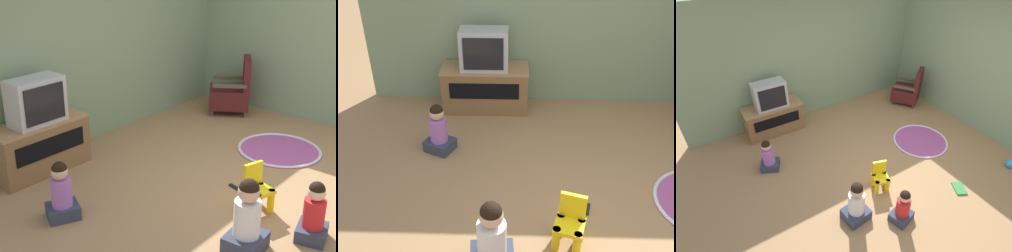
{
  "view_description": "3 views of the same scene",
  "coord_description": "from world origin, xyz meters",
  "views": [
    {
      "loc": [
        -4.14,
        -2.16,
        2.51
      ],
      "look_at": [
        -0.93,
        0.61,
        0.83
      ],
      "focal_mm": 50.0,
      "sensor_mm": 36.0,
      "label": 1
    },
    {
      "loc": [
        -0.96,
        -2.55,
        2.69
      ],
      "look_at": [
        -1.06,
        0.67,
        0.66
      ],
      "focal_mm": 42.0,
      "sensor_mm": 36.0,
      "label": 2
    },
    {
      "loc": [
        -2.5,
        -2.33,
        3.27
      ],
      "look_at": [
        -0.71,
        0.56,
        0.85
      ],
      "focal_mm": 28.0,
      "sensor_mm": 36.0,
      "label": 3
    }
  ],
  "objects": [
    {
      "name": "tv_cabinet",
      "position": [
        -1.38,
        2.2,
        0.31
      ],
      "size": [
        1.15,
        0.51,
        0.6
      ],
      "color": "brown",
      "rests_on": "ground_plane"
    },
    {
      "name": "yellow_kid_chair",
      "position": [
        -0.49,
        -0.18,
        0.2
      ],
      "size": [
        0.31,
        0.3,
        0.48
      ],
      "rotation": [
        0.0,
        0.0,
        -0.3
      ],
      "color": "yellow",
      "rests_on": "ground_plane"
    },
    {
      "name": "child_watching_left",
      "position": [
        -1.84,
        1.17,
        0.26
      ],
      "size": [
        0.39,
        0.37,
        0.59
      ],
      "rotation": [
        0.0,
        0.0,
        -0.44
      ],
      "color": "#33384C",
      "rests_on": "ground_plane"
    },
    {
      "name": "wall_back",
      "position": [
        -0.33,
        2.53,
        1.27
      ],
      "size": [
        5.33,
        0.12,
        2.54
      ],
      "color": "gray",
      "rests_on": "ground_plane"
    },
    {
      "name": "television",
      "position": [
        -1.38,
        2.15,
        0.86
      ],
      "size": [
        0.61,
        0.34,
        0.53
      ],
      "color": "#B7B7BC",
      "rests_on": "tv_cabinet"
    },
    {
      "name": "remote_control",
      "position": [
        -0.26,
        0.22,
        0.01
      ],
      "size": [
        0.08,
        0.16,
        0.02
      ],
      "rotation": [
        0.0,
        0.0,
        1.32
      ],
      "color": "black",
      "rests_on": "ground_plane"
    },
    {
      "name": "ground_plane",
      "position": [
        0.0,
        0.0,
        0.0
      ],
      "size": [
        30.0,
        30.0,
        0.0
      ],
      "primitive_type": "plane",
      "color": "#9E754C"
    },
    {
      "name": "child_watching_center",
      "position": [
        -1.13,
        -0.45,
        0.3
      ],
      "size": [
        0.38,
        0.34,
        0.69
      ],
      "rotation": [
        0.0,
        0.0,
        0.09
      ],
      "color": "#33384C",
      "rests_on": "ground_plane"
    }
  ]
}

